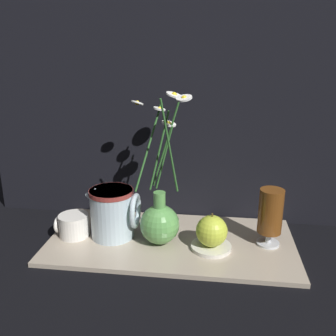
% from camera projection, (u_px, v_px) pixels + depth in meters
% --- Properties ---
extents(ground_plane, '(6.00, 6.00, 0.00)m').
position_uv_depth(ground_plane, '(171.00, 243.00, 1.02)').
color(ground_plane, black).
extents(shelf, '(0.66, 0.32, 0.01)m').
position_uv_depth(shelf, '(171.00, 241.00, 1.02)').
color(shelf, tan).
rests_on(shelf, ground_plane).
extents(backdrop_wall, '(1.16, 0.02, 1.10)m').
position_uv_depth(backdrop_wall, '(179.00, 32.00, 1.02)').
color(backdrop_wall, black).
rests_on(backdrop_wall, ground_plane).
extents(vase_with_flowers, '(0.18, 0.16, 0.40)m').
position_uv_depth(vase_with_flowers, '(160.00, 219.00, 0.98)').
color(vase_with_flowers, '#59994C').
rests_on(vase_with_flowers, shelf).
extents(yellow_mug, '(0.09, 0.08, 0.06)m').
position_uv_depth(yellow_mug, '(73.00, 225.00, 1.03)').
color(yellow_mug, silver).
rests_on(yellow_mug, shelf).
extents(ceramic_pitcher, '(0.14, 0.12, 0.15)m').
position_uv_depth(ceramic_pitcher, '(113.00, 211.00, 1.01)').
color(ceramic_pitcher, silver).
rests_on(ceramic_pitcher, shelf).
extents(tea_glass, '(0.06, 0.06, 0.15)m').
position_uv_depth(tea_glass, '(270.00, 213.00, 0.96)').
color(tea_glass, silver).
rests_on(tea_glass, shelf).
extents(saucer_plate, '(0.11, 0.11, 0.01)m').
position_uv_depth(saucer_plate, '(211.00, 247.00, 0.97)').
color(saucer_plate, silver).
rests_on(saucer_plate, shelf).
extents(orange_fruit, '(0.08, 0.08, 0.09)m').
position_uv_depth(orange_fruit, '(212.00, 231.00, 0.95)').
color(orange_fruit, '#B7C638').
rests_on(orange_fruit, saucer_plate).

